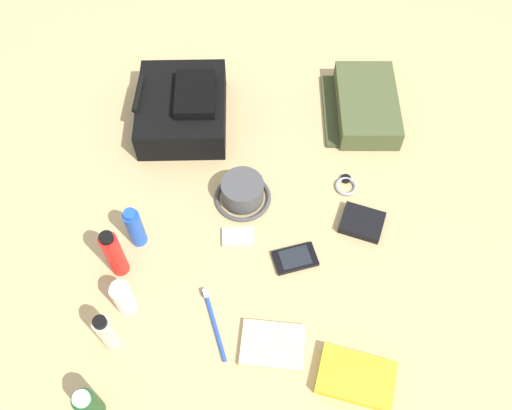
{
  "coord_description": "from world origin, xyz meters",
  "views": [
    {
      "loc": [
        -0.77,
        -0.04,
        1.29
      ],
      "look_at": [
        0.0,
        0.0,
        0.04
      ],
      "focal_mm": 38.76,
      "sensor_mm": 36.0,
      "label": 1
    }
  ],
  "objects_px": {
    "toiletry_pouch": "(365,105)",
    "notepad": "(273,345)",
    "lotion_bottle": "(107,333)",
    "paperback_novel": "(356,378)",
    "backpack": "(183,108)",
    "sunscreen_spray": "(114,254)",
    "shampoo_bottle": "(88,405)",
    "cell_phone": "(295,258)",
    "deodorant_spray": "(135,227)",
    "toothbrush": "(213,320)",
    "toothpaste_tube": "(123,297)",
    "wristwatch": "(346,185)",
    "media_player": "(238,237)",
    "bucket_hat": "(243,192)",
    "wallet": "(362,223)"
  },
  "relations": [
    {
      "from": "bucket_hat",
      "to": "shampoo_bottle",
      "type": "distance_m",
      "value": 0.65
    },
    {
      "from": "bucket_hat",
      "to": "paperback_novel",
      "type": "distance_m",
      "value": 0.56
    },
    {
      "from": "paperback_novel",
      "to": "sunscreen_spray",
      "type": "bearing_deg",
      "value": 66.65
    },
    {
      "from": "toiletry_pouch",
      "to": "toothbrush",
      "type": "bearing_deg",
      "value": 149.53
    },
    {
      "from": "bucket_hat",
      "to": "media_player",
      "type": "bearing_deg",
      "value": 177.64
    },
    {
      "from": "backpack",
      "to": "deodorant_spray",
      "type": "bearing_deg",
      "value": 169.92
    },
    {
      "from": "paperback_novel",
      "to": "media_player",
      "type": "relative_size",
      "value": 2.18
    },
    {
      "from": "toothpaste_tube",
      "to": "deodorant_spray",
      "type": "xyz_separation_m",
      "value": [
        0.18,
        -0.0,
        0.01
      ]
    },
    {
      "from": "bucket_hat",
      "to": "notepad",
      "type": "distance_m",
      "value": 0.42
    },
    {
      "from": "bucket_hat",
      "to": "sunscreen_spray",
      "type": "xyz_separation_m",
      "value": [
        -0.23,
        0.3,
        0.05
      ]
    },
    {
      "from": "deodorant_spray",
      "to": "wristwatch",
      "type": "distance_m",
      "value": 0.59
    },
    {
      "from": "cell_phone",
      "to": "notepad",
      "type": "relative_size",
      "value": 0.84
    },
    {
      "from": "paperback_novel",
      "to": "toothbrush",
      "type": "relative_size",
      "value": 1.06
    },
    {
      "from": "sunscreen_spray",
      "to": "paperback_novel",
      "type": "xyz_separation_m",
      "value": [
        -0.25,
        -0.59,
        -0.07
      ]
    },
    {
      "from": "shampoo_bottle",
      "to": "notepad",
      "type": "bearing_deg",
      "value": -67.43
    },
    {
      "from": "toothpaste_tube",
      "to": "deodorant_spray",
      "type": "relative_size",
      "value": 0.82
    },
    {
      "from": "lotion_bottle",
      "to": "paperback_novel",
      "type": "relative_size",
      "value": 0.76
    },
    {
      "from": "toothpaste_tube",
      "to": "media_player",
      "type": "distance_m",
      "value": 0.33
    },
    {
      "from": "cell_phone",
      "to": "toothpaste_tube",
      "type": "bearing_deg",
      "value": 109.37
    },
    {
      "from": "wallet",
      "to": "toothbrush",
      "type": "bearing_deg",
      "value": 144.29
    },
    {
      "from": "toothpaste_tube",
      "to": "backpack",
      "type": "bearing_deg",
      "value": -7.08
    },
    {
      "from": "sunscreen_spray",
      "to": "media_player",
      "type": "relative_size",
      "value": 1.97
    },
    {
      "from": "lotion_bottle",
      "to": "toothpaste_tube",
      "type": "bearing_deg",
      "value": -10.85
    },
    {
      "from": "lotion_bottle",
      "to": "sunscreen_spray",
      "type": "relative_size",
      "value": 0.84
    },
    {
      "from": "bucket_hat",
      "to": "notepad",
      "type": "bearing_deg",
      "value": -167.0
    },
    {
      "from": "shampoo_bottle",
      "to": "paperback_novel",
      "type": "distance_m",
      "value": 0.59
    },
    {
      "from": "paperback_novel",
      "to": "cell_phone",
      "type": "height_order",
      "value": "paperback_novel"
    },
    {
      "from": "lotion_bottle",
      "to": "paperback_novel",
      "type": "xyz_separation_m",
      "value": [
        -0.06,
        -0.57,
        -0.06
      ]
    },
    {
      "from": "bucket_hat",
      "to": "paperback_novel",
      "type": "relative_size",
      "value": 0.81
    },
    {
      "from": "toothbrush",
      "to": "sunscreen_spray",
      "type": "bearing_deg",
      "value": 62.62
    },
    {
      "from": "paperback_novel",
      "to": "notepad",
      "type": "bearing_deg",
      "value": 70.35
    },
    {
      "from": "paperback_novel",
      "to": "lotion_bottle",
      "type": "bearing_deg",
      "value": 83.93
    },
    {
      "from": "cell_phone",
      "to": "toothbrush",
      "type": "height_order",
      "value": "toothbrush"
    },
    {
      "from": "shampoo_bottle",
      "to": "deodorant_spray",
      "type": "xyz_separation_m",
      "value": [
        0.43,
        -0.03,
        0.01
      ]
    },
    {
      "from": "wristwatch",
      "to": "media_player",
      "type": "bearing_deg",
      "value": 121.23
    },
    {
      "from": "backpack",
      "to": "sunscreen_spray",
      "type": "height_order",
      "value": "sunscreen_spray"
    },
    {
      "from": "cell_phone",
      "to": "media_player",
      "type": "xyz_separation_m",
      "value": [
        0.06,
        0.15,
        -0.0
      ]
    },
    {
      "from": "toiletry_pouch",
      "to": "wristwatch",
      "type": "bearing_deg",
      "value": 166.97
    },
    {
      "from": "shampoo_bottle",
      "to": "cell_phone",
      "type": "relative_size",
      "value": 0.96
    },
    {
      "from": "toothpaste_tube",
      "to": "sunscreen_spray",
      "type": "distance_m",
      "value": 0.11
    },
    {
      "from": "toothpaste_tube",
      "to": "deodorant_spray",
      "type": "distance_m",
      "value": 0.18
    },
    {
      "from": "toothpaste_tube",
      "to": "toothbrush",
      "type": "height_order",
      "value": "toothpaste_tube"
    },
    {
      "from": "cell_phone",
      "to": "wallet",
      "type": "bearing_deg",
      "value": -57.79
    },
    {
      "from": "backpack",
      "to": "paperback_novel",
      "type": "height_order",
      "value": "backpack"
    },
    {
      "from": "shampoo_bottle",
      "to": "toothpaste_tube",
      "type": "bearing_deg",
      "value": -7.35
    },
    {
      "from": "toiletry_pouch",
      "to": "notepad",
      "type": "xyz_separation_m",
      "value": [
        -0.74,
        0.26,
        -0.03
      ]
    },
    {
      "from": "backpack",
      "to": "toiletry_pouch",
      "type": "relative_size",
      "value": 1.06
    },
    {
      "from": "backpack",
      "to": "toiletry_pouch",
      "type": "bearing_deg",
      "value": -84.28
    },
    {
      "from": "toothbrush",
      "to": "media_player",
      "type": "bearing_deg",
      "value": -11.3
    },
    {
      "from": "toiletry_pouch",
      "to": "bucket_hat",
      "type": "bearing_deg",
      "value": 133.07
    }
  ]
}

